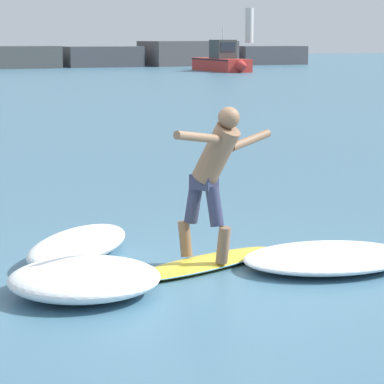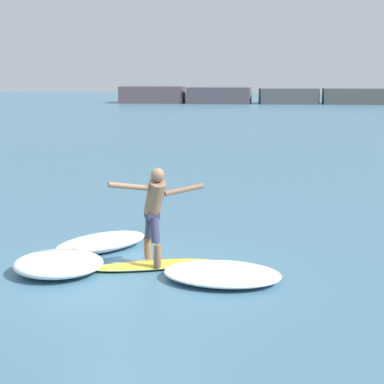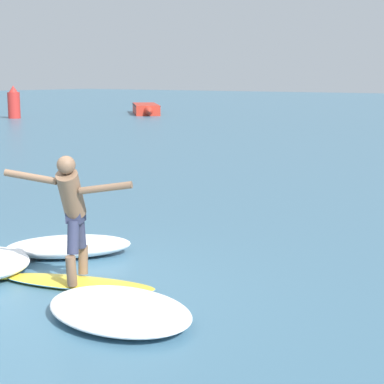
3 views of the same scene
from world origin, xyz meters
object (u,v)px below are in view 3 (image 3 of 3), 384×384
object	(u,v)px
surfer	(72,207)
channel_marker_buoy	(14,103)
surfboard	(75,282)
fishing_boat_near_jetty	(146,109)

from	to	relation	value
surfer	channel_marker_buoy	world-z (taller)	channel_marker_buoy
surfboard	fishing_boat_near_jetty	world-z (taller)	fishing_boat_near_jetty
surfer	surfboard	bearing A→B (deg)	135.62
surfer	fishing_boat_near_jetty	distance (m)	40.12
fishing_boat_near_jetty	surfboard	bearing A→B (deg)	-51.18
surfboard	surfer	xyz separation A→B (m)	(0.10, -0.10, 1.05)
surfer	fishing_boat_near_jetty	world-z (taller)	surfer
surfboard	fishing_boat_near_jetty	bearing A→B (deg)	128.82
fishing_boat_near_jetty	channel_marker_buoy	xyz separation A→B (m)	(-3.66, -9.19, 0.59)
channel_marker_buoy	fishing_boat_near_jetty	bearing A→B (deg)	68.31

